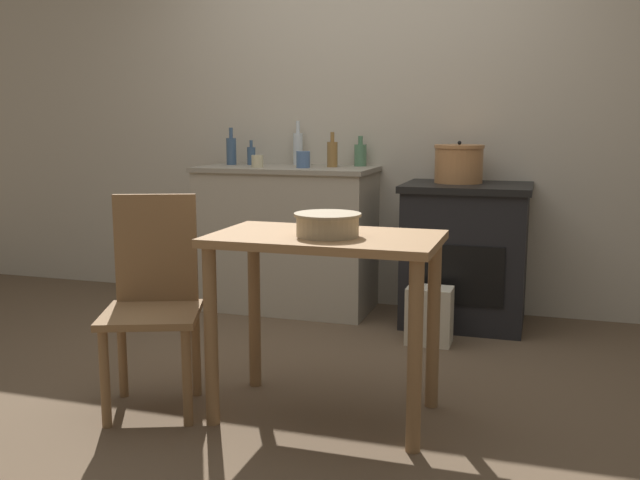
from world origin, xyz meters
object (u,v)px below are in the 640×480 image
(flour_sack, at_px, (429,316))
(chair, at_px, (154,297))
(bottle_center_left, at_px, (298,148))
(stock_pot, at_px, (459,164))
(bottle_left, at_px, (332,154))
(bottle_center, at_px, (231,150))
(mixing_bowl_large, at_px, (328,223))
(bottle_mid_left, at_px, (251,155))
(bottle_far_left, at_px, (360,155))
(stove, at_px, (465,254))
(work_table, at_px, (326,271))
(cup_mid_right, at_px, (257,161))
(cup_center_right, at_px, (303,160))

(flour_sack, bearing_deg, chair, -129.74)
(chair, relative_size, flour_sack, 2.85)
(chair, xyz_separation_m, bottle_center_left, (-0.01, 1.93, 0.57))
(bottle_center_left, bearing_deg, chair, -89.79)
(stock_pot, relative_size, bottle_left, 1.35)
(bottle_left, height_order, bottle_center, bottle_center)
(chair, xyz_separation_m, mixing_bowl_large, (0.77, 0.07, 0.35))
(chair, height_order, flour_sack, chair)
(chair, height_order, bottle_mid_left, bottle_mid_left)
(bottle_far_left, distance_m, bottle_center, 0.88)
(stove, bearing_deg, bottle_left, 175.16)
(work_table, xyz_separation_m, bottle_center_left, (-0.75, 1.82, 0.43))
(bottle_left, bearing_deg, cup_mid_right, -155.76)
(bottle_far_left, height_order, cup_mid_right, bottle_far_left)
(bottle_left, distance_m, cup_mid_right, 0.48)
(flour_sack, bearing_deg, bottle_mid_left, 155.19)
(bottle_mid_left, bearing_deg, mixing_bowl_large, -58.60)
(cup_mid_right, bearing_deg, stove, 5.39)
(bottle_far_left, relative_size, bottle_center_left, 0.67)
(stove, height_order, cup_center_right, cup_center_right)
(bottle_left, bearing_deg, stock_pot, -1.37)
(stove, height_order, chair, chair)
(flour_sack, bearing_deg, bottle_far_left, 129.88)
(flour_sack, xyz_separation_m, bottle_center, (-1.46, 0.59, 0.88))
(cup_mid_right, bearing_deg, bottle_far_left, 30.08)
(bottle_center, xyz_separation_m, cup_center_right, (0.57, -0.16, -0.04))
(stove, relative_size, bottle_mid_left, 5.21)
(cup_mid_right, bearing_deg, bottle_center_left, 66.36)
(stove, distance_m, bottle_far_left, 0.95)
(stock_pot, bearing_deg, bottle_left, 178.63)
(bottle_left, xyz_separation_m, cup_mid_right, (-0.44, -0.20, -0.05))
(work_table, xyz_separation_m, bottle_center, (-1.19, 1.70, 0.41))
(stock_pot, relative_size, mixing_bowl_large, 1.11)
(bottle_mid_left, bearing_deg, flour_sack, -24.81)
(work_table, distance_m, bottle_center_left, 2.02)
(bottle_mid_left, relative_size, bottle_center, 0.67)
(bottle_far_left, bearing_deg, bottle_left, -136.23)
(stove, xyz_separation_m, bottle_left, (-0.87, 0.07, 0.59))
(mixing_bowl_large, height_order, bottle_center_left, bottle_center_left)
(bottle_left, bearing_deg, bottle_far_left, 43.77)
(bottle_left, relative_size, bottle_center_left, 0.76)
(flour_sack, xyz_separation_m, bottle_center_left, (-1.02, 0.71, 0.89))
(mixing_bowl_large, relative_size, bottle_mid_left, 1.64)
(bottle_mid_left, height_order, bottle_center, bottle_center)
(flour_sack, height_order, cup_center_right, cup_center_right)
(chair, relative_size, bottle_center_left, 3.12)
(work_table, relative_size, bottle_center_left, 3.15)
(work_table, relative_size, bottle_far_left, 4.72)
(stove, xyz_separation_m, stock_pot, (-0.06, 0.05, 0.55))
(bottle_mid_left, relative_size, cup_mid_right, 2.10)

